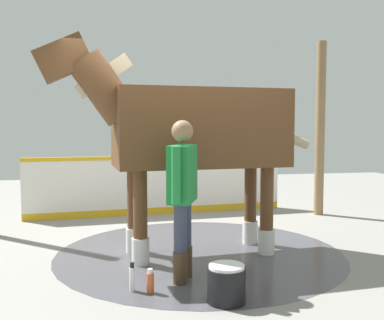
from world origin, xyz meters
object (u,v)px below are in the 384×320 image
at_px(horse, 191,131).
at_px(bottle_shampoo, 132,278).
at_px(handler, 182,190).
at_px(wash_bucket, 227,284).
at_px(bottle_spray, 150,282).

xyz_separation_m(horse, bottle_shampoo, (-0.78, -1.13, -1.37)).
height_order(handler, wash_bucket, handler).
bearing_deg(bottle_spray, horse, 62.97).
height_order(horse, handler, horse).
bearing_deg(bottle_shampoo, horse, 55.39).
distance_m(handler, wash_bucket, 1.04).
height_order(horse, bottle_shampoo, horse).
distance_m(handler, bottle_spray, 0.94).
xyz_separation_m(horse, wash_bucket, (0.03, -1.55, -1.33)).
relative_size(horse, handler, 2.08).
bearing_deg(handler, horse, 95.78).
height_order(horse, wash_bucket, horse).
relative_size(handler, bottle_shampoo, 5.82).
bearing_deg(handler, bottle_shampoo, -135.45).
relative_size(wash_bucket, bottle_shampoo, 1.24).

